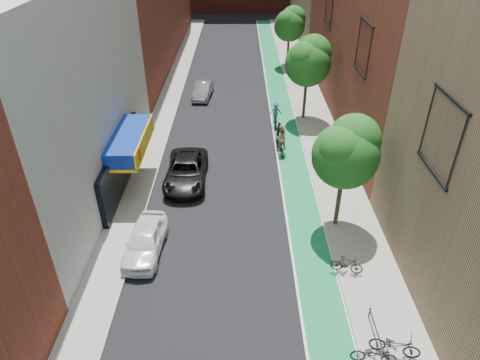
{
  "coord_description": "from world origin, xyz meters",
  "views": [
    {
      "loc": [
        0.36,
        -8.43,
        14.78
      ],
      "look_at": [
        0.38,
        12.28,
        1.5
      ],
      "focal_mm": 32.0,
      "sensor_mm": 36.0,
      "label": 1
    }
  ],
  "objects_px": {
    "cyclist_lane_mid": "(279,138)",
    "cyclist_lane_far": "(275,115)",
    "parked_car_silver": "(203,90)",
    "parked_car_black": "(186,171)",
    "cyclist_lane_near": "(280,142)",
    "parked_car_white": "(145,240)"
  },
  "relations": [
    {
      "from": "cyclist_lane_mid",
      "to": "cyclist_lane_far",
      "type": "xyz_separation_m",
      "value": [
        0.0,
        3.63,
        0.17
      ]
    },
    {
      "from": "parked_car_silver",
      "to": "cyclist_lane_far",
      "type": "relative_size",
      "value": 2.04
    },
    {
      "from": "cyclist_lane_mid",
      "to": "cyclist_lane_far",
      "type": "distance_m",
      "value": 3.63
    },
    {
      "from": "parked_car_black",
      "to": "cyclist_lane_mid",
      "type": "xyz_separation_m",
      "value": [
        6.2,
        4.59,
        -0.03
      ]
    },
    {
      "from": "cyclist_lane_mid",
      "to": "cyclist_lane_far",
      "type": "bearing_deg",
      "value": -104.39
    },
    {
      "from": "cyclist_lane_near",
      "to": "cyclist_lane_mid",
      "type": "bearing_deg",
      "value": -104.19
    },
    {
      "from": "parked_car_black",
      "to": "cyclist_lane_mid",
      "type": "relative_size",
      "value": 2.82
    },
    {
      "from": "parked_car_black",
      "to": "cyclist_lane_near",
      "type": "relative_size",
      "value": 2.43
    },
    {
      "from": "parked_car_silver",
      "to": "cyclist_lane_mid",
      "type": "height_order",
      "value": "cyclist_lane_mid"
    },
    {
      "from": "parked_car_white",
      "to": "parked_car_black",
      "type": "relative_size",
      "value": 0.79
    },
    {
      "from": "parked_car_white",
      "to": "cyclist_lane_mid",
      "type": "relative_size",
      "value": 2.22
    },
    {
      "from": "parked_car_silver",
      "to": "cyclist_lane_far",
      "type": "xyz_separation_m",
      "value": [
        6.2,
        -6.05,
        0.22
      ]
    },
    {
      "from": "parked_car_silver",
      "to": "cyclist_lane_near",
      "type": "relative_size",
      "value": 1.83
    },
    {
      "from": "cyclist_lane_near",
      "to": "cyclist_lane_far",
      "type": "distance_m",
      "value": 4.68
    },
    {
      "from": "cyclist_lane_near",
      "to": "cyclist_lane_far",
      "type": "relative_size",
      "value": 1.12
    },
    {
      "from": "parked_car_silver",
      "to": "cyclist_lane_near",
      "type": "distance_m",
      "value": 12.4
    },
    {
      "from": "parked_car_silver",
      "to": "cyclist_lane_near",
      "type": "xyz_separation_m",
      "value": [
        6.2,
        -10.73,
        0.3
      ]
    },
    {
      "from": "parked_car_silver",
      "to": "cyclist_lane_far",
      "type": "height_order",
      "value": "cyclist_lane_far"
    },
    {
      "from": "parked_car_silver",
      "to": "cyclist_lane_far",
      "type": "distance_m",
      "value": 8.67
    },
    {
      "from": "cyclist_lane_near",
      "to": "cyclist_lane_far",
      "type": "bearing_deg",
      "value": -104.19
    },
    {
      "from": "cyclist_lane_near",
      "to": "parked_car_white",
      "type": "bearing_deg",
      "value": 39.09
    },
    {
      "from": "cyclist_lane_far",
      "to": "parked_car_black",
      "type": "bearing_deg",
      "value": 52.39
    }
  ]
}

